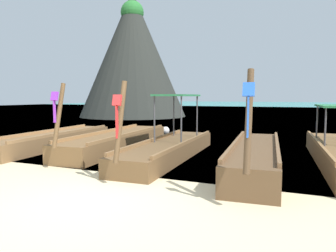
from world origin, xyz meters
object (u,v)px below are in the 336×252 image
object	(u,v)px
longtail_boat_violet_ribbon	(118,141)
longtail_boat_red_ribbon	(169,148)
karst_rock	(131,57)
mooring_buoy_near	(165,131)
longtail_boat_turquoise_ribbon	(54,140)
longtail_boat_blue_ribbon	(255,157)

from	to	relation	value
longtail_boat_violet_ribbon	longtail_boat_red_ribbon	xyz separation A→B (m)	(2.45, -0.77, 0.02)
karst_rock	mooring_buoy_near	xyz separation A→B (m)	(9.35, -13.02, -5.75)
longtail_boat_red_ribbon	karst_rock	bearing A→B (deg)	122.56
longtail_boat_turquoise_ribbon	mooring_buoy_near	size ratio (longest dim) A/B	15.94
longtail_boat_violet_ribbon	karst_rock	xyz separation A→B (m)	(-9.47, 17.89, 5.65)
longtail_boat_turquoise_ribbon	longtail_boat_blue_ribbon	bearing A→B (deg)	-5.66
longtail_boat_violet_ribbon	mooring_buoy_near	xyz separation A→B (m)	(-0.12, 4.88, -0.09)
longtail_boat_violet_ribbon	longtail_boat_blue_ribbon	distance (m)	5.43
longtail_boat_red_ribbon	longtail_boat_blue_ribbon	xyz separation A→B (m)	(2.80, -0.61, 0.01)
longtail_boat_turquoise_ribbon	karst_rock	distance (m)	20.57
longtail_boat_red_ribbon	karst_rock	world-z (taller)	karst_rock
longtail_boat_violet_ribbon	mooring_buoy_near	world-z (taller)	longtail_boat_violet_ribbon
mooring_buoy_near	karst_rock	bearing A→B (deg)	125.69
longtail_boat_blue_ribbon	longtail_boat_red_ribbon	bearing A→B (deg)	167.71
karst_rock	longtail_boat_red_ribbon	bearing A→B (deg)	-57.44
longtail_boat_blue_ribbon	karst_rock	xyz separation A→B (m)	(-14.72, 19.28, 5.62)
longtail_boat_turquoise_ribbon	karst_rock	size ratio (longest dim) A/B	0.54
mooring_buoy_near	longtail_boat_violet_ribbon	bearing A→B (deg)	-88.60
longtail_boat_turquoise_ribbon	longtail_boat_violet_ribbon	distance (m)	2.58
longtail_boat_red_ribbon	karst_rock	xyz separation A→B (m)	(-11.92, 18.67, 5.63)
longtail_boat_blue_ribbon	mooring_buoy_near	distance (m)	8.25
karst_rock	longtail_boat_turquoise_ribbon	bearing A→B (deg)	-69.37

